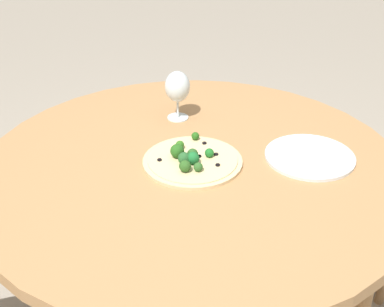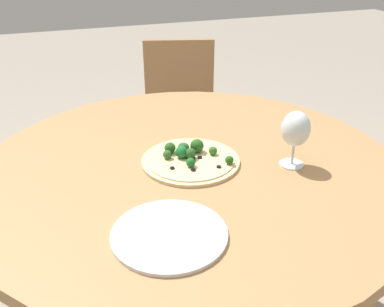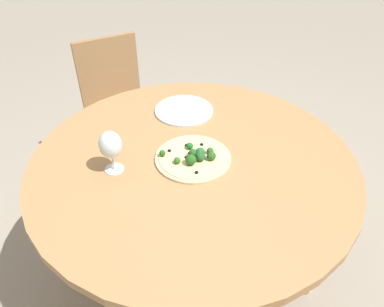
% 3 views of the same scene
% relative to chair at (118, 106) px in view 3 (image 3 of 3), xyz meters
% --- Properties ---
extents(ground_plane, '(12.00, 12.00, 0.00)m').
position_rel_chair_xyz_m(ground_plane, '(-0.11, -0.98, -0.48)').
color(ground_plane, gray).
extents(dining_table, '(1.30, 1.30, 0.76)m').
position_rel_chair_xyz_m(dining_table, '(-0.11, -0.98, 0.22)').
color(dining_table, '#A87A4C').
rests_on(dining_table, ground_plane).
extents(chair, '(0.44, 0.44, 0.88)m').
position_rel_chair_xyz_m(chair, '(0.00, 0.00, 0.00)').
color(chair, '#997047').
rests_on(chair, ground_plane).
extents(pizza, '(0.30, 0.30, 0.06)m').
position_rel_chair_xyz_m(pizza, '(-0.11, -0.99, 0.29)').
color(pizza, '#DBBC89').
rests_on(pizza, dining_table).
extents(wine_glass, '(0.09, 0.09, 0.17)m').
position_rel_chair_xyz_m(wine_glass, '(-0.39, -0.86, 0.40)').
color(wine_glass, silver).
rests_on(wine_glass, dining_table).
extents(plate_near, '(0.27, 0.27, 0.01)m').
position_rel_chair_xyz_m(plate_near, '(0.06, -0.66, 0.29)').
color(plate_near, silver).
rests_on(plate_near, dining_table).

